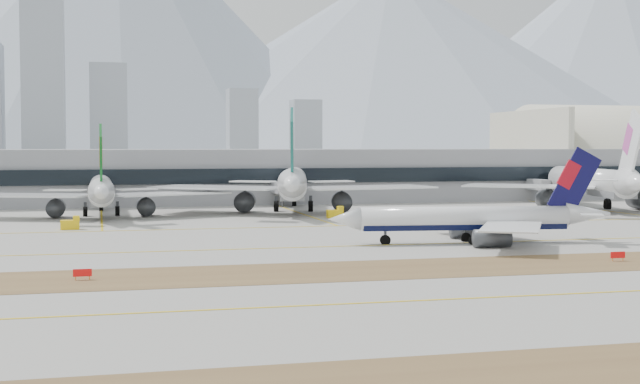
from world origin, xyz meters
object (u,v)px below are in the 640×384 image
object	(u,v)px
widebody_cathay	(293,185)
terminal	(212,175)
widebody_eva	(101,192)
widebody_china_air	(593,183)
taxiing_airliner	(475,220)

from	to	relation	value
widebody_cathay	terminal	bearing A→B (deg)	30.17
widebody_eva	widebody_china_air	bearing A→B (deg)	-93.46
taxiing_airliner	terminal	size ratio (longest dim) A/B	0.17
widebody_cathay	terminal	xyz separation A→B (m)	(-14.13, 45.41, 0.96)
taxiing_airliner	widebody_cathay	distance (m)	76.42
terminal	widebody_china_air	bearing A→B (deg)	-32.11
widebody_china_air	taxiing_airliner	bearing A→B (deg)	148.28
taxiing_airliner	widebody_eva	world-z (taller)	widebody_eva
widebody_cathay	widebody_china_air	bearing A→B (deg)	-85.06
widebody_eva	terminal	size ratio (longest dim) A/B	0.21
widebody_eva	widebody_cathay	distance (m)	45.45
taxiing_airliner	widebody_cathay	size ratio (longest dim) A/B	0.71
widebody_eva	terminal	bearing A→B (deg)	-32.71
widebody_cathay	taxiing_airliner	bearing A→B (deg)	-156.33
widebody_eva	widebody_cathay	size ratio (longest dim) A/B	0.87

